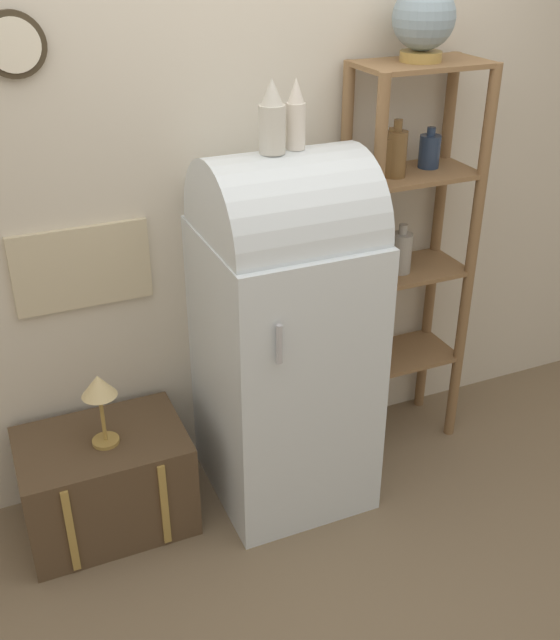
{
  "coord_description": "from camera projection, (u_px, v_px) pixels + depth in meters",
  "views": [
    {
      "loc": [
        -1.1,
        -2.27,
        2.32
      ],
      "look_at": [
        -0.02,
        0.22,
        0.86
      ],
      "focal_mm": 42.0,
      "sensor_mm": 36.0,
      "label": 1
    }
  ],
  "objects": [
    {
      "name": "ground_plane",
      "position": [
        303.0,
        510.0,
        3.32
      ],
      "size": [
        12.0,
        12.0,
        0.0
      ],
      "primitive_type": "plane",
      "color": "#7A664C"
    },
    {
      "name": "shelf_unit",
      "position": [
        406.0,
        241.0,
        3.36
      ],
      "size": [
        0.56,
        0.33,
        1.82
      ],
      "color": "olive",
      "rests_on": "ground_plane"
    },
    {
      "name": "wall_back",
      "position": [
        249.0,
        180.0,
        3.15
      ],
      "size": [
        7.0,
        0.09,
        2.7
      ],
      "color": "beige",
      "rests_on": "ground_plane"
    },
    {
      "name": "suitcase_trunk",
      "position": [
        106.0,
        481.0,
        3.16
      ],
      "size": [
        0.68,
        0.48,
        0.44
      ],
      "color": "brown",
      "rests_on": "ground_plane"
    },
    {
      "name": "vase_left",
      "position": [
        272.0,
        119.0,
        2.68
      ],
      "size": [
        0.1,
        0.1,
        0.27
      ],
      "color": "beige",
      "rests_on": "refrigerator"
    },
    {
      "name": "globe",
      "position": [
        424.0,
        20.0,
        2.92
      ],
      "size": [
        0.25,
        0.25,
        0.29
      ],
      "color": "#AD8942",
      "rests_on": "shelf_unit"
    },
    {
      "name": "desk_lamp",
      "position": [
        99.0,
        392.0,
        2.92
      ],
      "size": [
        0.14,
        0.14,
        0.32
      ],
      "color": "#AD8942",
      "rests_on": "suitcase_trunk"
    },
    {
      "name": "vase_center",
      "position": [
        296.0,
        116.0,
        2.73
      ],
      "size": [
        0.07,
        0.07,
        0.26
      ],
      "color": "silver",
      "rests_on": "refrigerator"
    },
    {
      "name": "refrigerator",
      "position": [
        284.0,
        329.0,
        3.11
      ],
      "size": [
        0.64,
        0.7,
        1.56
      ],
      "color": "silver",
      "rests_on": "ground_plane"
    }
  ]
}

